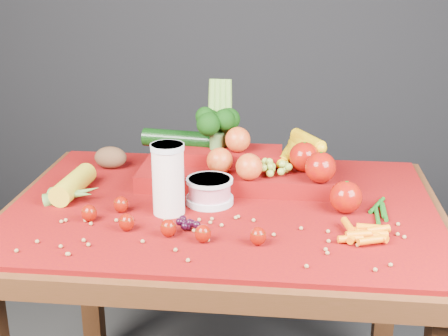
# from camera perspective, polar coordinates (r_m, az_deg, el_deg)

# --- Properties ---
(table) EXTENTS (1.10, 0.80, 0.75)m
(table) POSITION_cam_1_polar(r_m,az_deg,el_deg) (1.61, -0.08, -6.79)
(table) COLOR #3C220D
(table) RESTS_ON ground
(red_cloth) EXTENTS (1.05, 0.75, 0.01)m
(red_cloth) POSITION_cam_1_polar(r_m,az_deg,el_deg) (1.57, -0.08, -3.48)
(red_cloth) COLOR #790D04
(red_cloth) RESTS_ON table
(milk_glass) EXTENTS (0.08, 0.08, 0.17)m
(milk_glass) POSITION_cam_1_polar(r_m,az_deg,el_deg) (1.49, -5.13, -0.79)
(milk_glass) COLOR #F4DDD4
(milk_glass) RESTS_ON red_cloth
(yogurt_bowl) EXTENTS (0.12, 0.12, 0.07)m
(yogurt_bowl) POSITION_cam_1_polar(r_m,az_deg,el_deg) (1.56, -1.33, -2.02)
(yogurt_bowl) COLOR silver
(yogurt_bowl) RESTS_ON red_cloth
(strawberry_scatter) EXTENTS (0.44, 0.18, 0.05)m
(strawberry_scatter) POSITION_cam_1_polar(r_m,az_deg,el_deg) (1.42, -5.96, -4.86)
(strawberry_scatter) COLOR maroon
(strawberry_scatter) RESTS_ON red_cloth
(dark_grape_cluster) EXTENTS (0.06, 0.05, 0.03)m
(dark_grape_cluster) POSITION_cam_1_polar(r_m,az_deg,el_deg) (1.43, -3.09, -5.12)
(dark_grape_cluster) COLOR black
(dark_grape_cluster) RESTS_ON red_cloth
(soybean_scatter) EXTENTS (0.84, 0.24, 0.01)m
(soybean_scatter) POSITION_cam_1_polar(r_m,az_deg,el_deg) (1.38, -1.00, -6.30)
(soybean_scatter) COLOR #9E7944
(soybean_scatter) RESTS_ON red_cloth
(corn_ear) EXTENTS (0.19, 0.24, 0.06)m
(corn_ear) POSITION_cam_1_polar(r_m,az_deg,el_deg) (1.63, -13.69, -2.09)
(corn_ear) COLOR gold
(corn_ear) RESTS_ON red_cloth
(potato) EXTENTS (0.09, 0.07, 0.06)m
(potato) POSITION_cam_1_polar(r_m,az_deg,el_deg) (1.84, -10.33, 0.95)
(potato) COLOR #4F3320
(potato) RESTS_ON red_cloth
(baby_carrot_pile) EXTENTS (0.18, 0.17, 0.03)m
(baby_carrot_pile) POSITION_cam_1_polar(r_m,az_deg,el_deg) (1.41, 12.83, -5.82)
(baby_carrot_pile) COLOR orange
(baby_carrot_pile) RESTS_ON red_cloth
(green_bean_pile) EXTENTS (0.14, 0.12, 0.01)m
(green_bean_pile) POSITION_cam_1_polar(r_m,az_deg,el_deg) (1.56, 13.94, -3.74)
(green_bean_pile) COLOR #155A14
(green_bean_pile) RESTS_ON red_cloth
(produce_mound) EXTENTS (0.60, 0.36, 0.27)m
(produce_mound) POSITION_cam_1_polar(r_m,az_deg,el_deg) (1.68, 2.06, 0.52)
(produce_mound) COLOR #790D04
(produce_mound) RESTS_ON red_cloth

